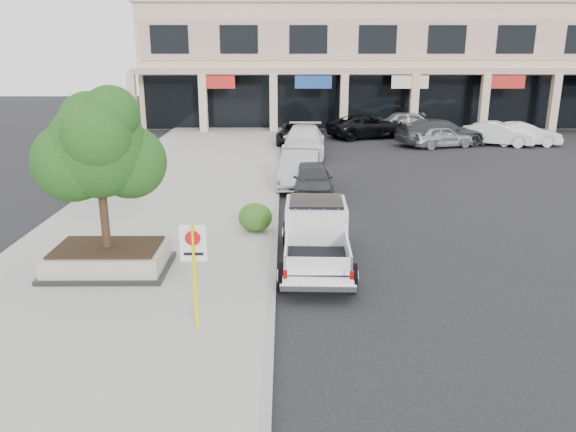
% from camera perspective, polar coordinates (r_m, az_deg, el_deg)
% --- Properties ---
extents(ground, '(120.00, 120.00, 0.00)m').
position_cam_1_polar(ground, '(14.69, 4.51, -6.90)').
color(ground, black).
rests_on(ground, ground).
extents(sidewalk, '(8.00, 52.00, 0.15)m').
position_cam_1_polar(sidewalk, '(20.70, -12.25, 0.05)').
color(sidewalk, gray).
rests_on(sidewalk, ground).
extents(curb, '(0.20, 52.00, 0.15)m').
position_cam_1_polar(curb, '(20.26, -1.25, 0.07)').
color(curb, gray).
rests_on(curb, ground).
extents(strip_mall, '(40.55, 12.43, 9.50)m').
position_cam_1_polar(strip_mall, '(48.25, 11.05, 15.05)').
color(strip_mall, '#C9AC8D').
rests_on(strip_mall, ground).
extents(planter, '(3.20, 2.20, 0.68)m').
position_cam_1_polar(planter, '(15.77, -17.77, -4.14)').
color(planter, black).
rests_on(planter, sidewalk).
extents(planter_tree, '(2.90, 2.55, 4.00)m').
position_cam_1_polar(planter_tree, '(15.13, -18.10, 6.54)').
color(planter_tree, black).
rests_on(planter_tree, planter).
extents(no_parking_sign, '(0.55, 0.09, 2.30)m').
position_cam_1_polar(no_parking_sign, '(11.74, -9.51, -4.68)').
color(no_parking_sign, yellow).
rests_on(no_parking_sign, sidewalk).
extents(hedge, '(1.10, 0.99, 0.93)m').
position_cam_1_polar(hedge, '(18.16, -3.34, -0.14)').
color(hedge, '#204E16').
rests_on(hedge, sidewalk).
extents(pickup_truck, '(2.14, 5.34, 1.66)m').
position_cam_1_polar(pickup_truck, '(15.58, 2.90, -2.19)').
color(pickup_truck, white).
rests_on(pickup_truck, ground).
extents(curb_car_a, '(1.63, 3.98, 1.35)m').
position_cam_1_polar(curb_car_a, '(23.25, 2.50, 3.76)').
color(curb_car_a, '#292C2E').
rests_on(curb_car_a, ground).
extents(curb_car_b, '(2.02, 4.79, 1.54)m').
position_cam_1_polar(curb_car_b, '(24.86, 1.20, 4.84)').
color(curb_car_b, '#9EA1A6').
rests_on(curb_car_b, ground).
extents(curb_car_c, '(2.66, 5.79, 1.64)m').
position_cam_1_polar(curb_car_c, '(32.11, 1.63, 7.62)').
color(curb_car_c, silver).
rests_on(curb_car_c, ground).
extents(curb_car_d, '(2.98, 5.52, 1.47)m').
position_cam_1_polar(curb_car_d, '(35.93, 1.07, 8.46)').
color(curb_car_d, black).
rests_on(curb_car_d, ground).
extents(lot_car_a, '(4.28, 2.71, 1.36)m').
position_cam_1_polar(lot_car_a, '(36.04, 15.27, 7.81)').
color(lot_car_a, '#96989D').
rests_on(lot_car_a, ground).
extents(lot_car_b, '(4.67, 3.09, 1.45)m').
position_cam_1_polar(lot_car_b, '(37.91, 20.49, 7.84)').
color(lot_car_b, silver).
rests_on(lot_car_b, ground).
extents(lot_car_c, '(6.11, 3.67, 1.66)m').
position_cam_1_polar(lot_car_c, '(36.66, 15.24, 8.19)').
color(lot_car_c, '#2F3234').
rests_on(lot_car_c, ground).
extents(lot_car_d, '(6.23, 4.49, 1.58)m').
position_cam_1_polar(lot_car_d, '(39.07, 8.19, 9.03)').
color(lot_car_d, black).
rests_on(lot_car_d, ground).
extents(lot_car_e, '(4.91, 2.07, 1.66)m').
position_cam_1_polar(lot_car_e, '(40.99, 12.46, 9.22)').
color(lot_car_e, '#A2A5AA').
rests_on(lot_car_e, ground).
extents(lot_car_f, '(4.48, 2.00, 1.43)m').
position_cam_1_polar(lot_car_f, '(38.46, 22.84, 7.68)').
color(lot_car_f, silver).
rests_on(lot_car_f, ground).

